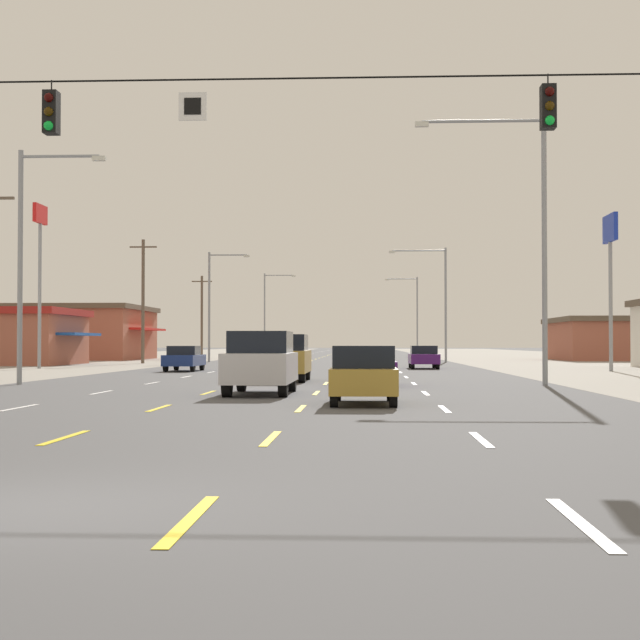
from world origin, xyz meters
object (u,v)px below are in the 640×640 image
Objects in this scene: suv_center_turn_midfar at (285,357)px; sedan_far_right_farther at (424,357)px; sedan_inner_right_mid at (372,366)px; streetlight_right_row_0 at (530,226)px; streetlight_right_row_2 at (414,310)px; sedan_far_left_far at (184,358)px; pole_sign_right_row_1 at (610,249)px; streetlight_left_row_0 at (29,250)px; streetlight_left_row_2 at (267,308)px; streetlight_right_row_1 at (439,295)px; pole_sign_left_row_1 at (40,248)px; streetlight_left_row_1 at (213,299)px; suv_center_turn_near at (261,362)px; hatchback_far_left_farthest at (272,351)px; hatchback_inner_right_nearest at (364,374)px; sedan_far_left_distant_a at (290,350)px.

suv_center_turn_midfar reaches higher than sedan_far_right_farther.
streetlight_right_row_0 is at bearing 6.06° from sedan_inner_right_mid.
streetlight_right_row_2 is (9.81, 88.01, 4.99)m from suv_center_turn_midfar.
pole_sign_right_row_1 is at bearing 2.01° from sedan_far_left_far.
streetlight_left_row_2 is (0.06, 91.77, 1.01)m from streetlight_left_row_0.
suv_center_turn_midfar is 43.49m from streetlight_right_row_1.
pole_sign_right_row_1 is 0.93× the size of streetlight_right_row_1.
sedan_inner_right_mid is at bearing -49.32° from pole_sign_left_row_1.
streetlight_left_row_2 is 19.48m from streetlight_right_row_2.
pole_sign_right_row_1 is at bearing 68.03° from streetlight_right_row_0.
streetlight_right_row_1 is (6.04, 46.53, 5.00)m from sedan_inner_right_mid.
streetlight_right_row_2 is at bearing 89.93° from streetlight_right_row_0.
sedan_inner_right_mid is 0.47× the size of streetlight_left_row_1.
streetlight_left_row_2 reaches higher than suv_center_turn_near.
hatchback_far_left_farthest is 69.68m from streetlight_right_row_0.
hatchback_far_left_farthest is at bearing 76.22° from pole_sign_left_row_1.
hatchback_far_left_farthest is (0.38, 48.96, 0.03)m from sedan_far_left_far.
sedan_inner_right_mid is at bearing -97.73° from sedan_far_right_farther.
streetlight_left_row_0 is at bearing -92.57° from hatchback_far_left_farthest.
pole_sign_left_row_1 reaches higher than pole_sign_right_row_1.
streetlight_left_row_2 reaches higher than streetlight_right_row_1.
pole_sign_left_row_1 is 1.07× the size of streetlight_right_row_1.
hatchback_inner_right_nearest is 0.87× the size of sedan_inner_right_mid.
streetlight_right_row_0 is (6.33, 11.63, 5.29)m from hatchback_inner_right_nearest.
streetlight_left_row_2 reaches higher than streetlight_left_row_1.
sedan_inner_right_mid is at bearing -73.96° from streetlight_left_row_1.
sedan_far_left_distant_a is 0.43× the size of streetlight_right_row_0.
streetlight_right_row_1 is (19.41, -0.00, 0.31)m from streetlight_left_row_1.
suv_center_turn_midfar is 22.22m from sedan_far_right_farther.
streetlight_left_row_2 reaches higher than sedan_far_right_farther.
streetlight_left_row_2 reaches higher than sedan_far_left_distant_a.
suv_center_turn_midfar is 11.26m from streetlight_left_row_0.
streetlight_right_row_0 is at bearing -80.04° from sedan_far_left_distant_a.
streetlight_left_row_2 is at bearing 97.19° from hatchback_inner_right_nearest.
streetlight_left_row_2 is at bearing -135.78° from sedan_far_left_distant_a.
sedan_far_left_distant_a is at bearing 96.32° from sedan_inner_right_mid.
pole_sign_left_row_1 is at bearing -140.89° from streetlight_right_row_1.
sedan_far_left_distant_a is at bearing 81.53° from pole_sign_left_row_1.
pole_sign_left_row_1 is at bearing 107.83° from streetlight_left_row_0.
hatchback_far_left_farthest is at bearing 82.04° from streetlight_left_row_1.
hatchback_far_left_farthest is 0.37× the size of pole_sign_left_row_1.
suv_center_turn_near is at bearing -74.13° from sedan_far_left_far.
streetlight_right_row_1 is at bearing -71.17° from sedan_far_left_distant_a.
streetlight_right_row_2 reaches higher than sedan_far_left_far.
streetlight_right_row_2 is at bearing 86.19° from sedan_inner_right_mid.
sedan_far_right_farther is at bearing 77.56° from suv_center_turn_near.
streetlight_left_row_0 reaches higher than hatchback_inner_right_nearest.
hatchback_far_left_farthest is 0.43× the size of streetlight_left_row_0.
streetlight_right_row_1 is at bearing 58.46° from sedan_far_left_far.
streetlight_left_row_1 reaches higher than hatchback_inner_right_nearest.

